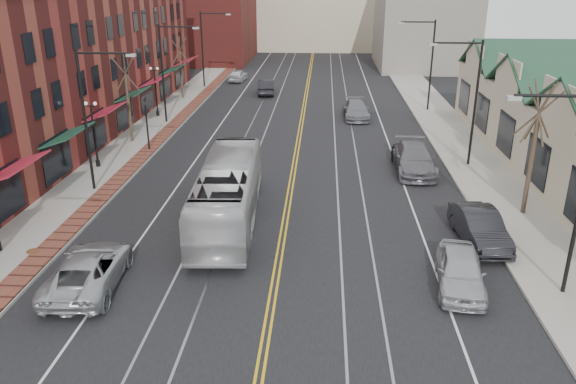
# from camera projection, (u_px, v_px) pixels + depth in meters

# --- Properties ---
(sidewalk_left) EXTENTS (4.00, 120.00, 0.15)m
(sidewalk_left) POSITION_uv_depth(u_px,v_px,m) (111.00, 167.00, 36.72)
(sidewalk_left) COLOR gray
(sidewalk_left) RESTS_ON ground
(sidewalk_right) EXTENTS (4.00, 120.00, 0.15)m
(sidewalk_right) POSITION_uv_depth(u_px,v_px,m) (483.00, 175.00, 35.30)
(sidewalk_right) COLOR gray
(sidewalk_right) RESTS_ON ground
(building_left) EXTENTS (10.00, 50.00, 11.00)m
(building_left) POSITION_uv_depth(u_px,v_px,m) (44.00, 66.00, 41.67)
(building_left) COLOR maroon
(building_left) RESTS_ON ground
(backdrop_left) EXTENTS (14.00, 18.00, 14.00)m
(backdrop_left) POSITION_uv_depth(u_px,v_px,m) (202.00, 10.00, 80.92)
(backdrop_left) COLOR maroon
(backdrop_left) RESTS_ON ground
(backdrop_mid) EXTENTS (22.00, 14.00, 9.00)m
(backdrop_mid) POSITION_uv_depth(u_px,v_px,m) (314.00, 20.00, 94.83)
(backdrop_mid) COLOR #BDB191
(backdrop_mid) RESTS_ON ground
(backdrop_right) EXTENTS (12.00, 16.00, 11.00)m
(backdrop_right) POSITION_uv_depth(u_px,v_px,m) (424.00, 25.00, 74.98)
(backdrop_right) COLOR slate
(backdrop_right) RESTS_ON ground
(streetlight_l_1) EXTENTS (3.33, 0.25, 8.00)m
(streetlight_l_1) POSITION_uv_depth(u_px,v_px,m) (91.00, 107.00, 31.15)
(streetlight_l_1) COLOR black
(streetlight_l_1) RESTS_ON sidewalk_left
(streetlight_l_2) EXTENTS (3.33, 0.25, 8.00)m
(streetlight_l_2) POSITION_uv_depth(u_px,v_px,m) (167.00, 64.00, 46.02)
(streetlight_l_2) COLOR black
(streetlight_l_2) RESTS_ON sidewalk_left
(streetlight_l_3) EXTENTS (3.33, 0.25, 8.00)m
(streetlight_l_3) POSITION_uv_depth(u_px,v_px,m) (206.00, 42.00, 60.89)
(streetlight_l_3) COLOR black
(streetlight_l_3) RESTS_ON sidewalk_left
(streetlight_r_0) EXTENTS (3.33, 0.25, 8.00)m
(streetlight_r_0) POSITION_uv_depth(u_px,v_px,m) (573.00, 175.00, 20.54)
(streetlight_r_0) COLOR black
(streetlight_r_0) RESTS_ON sidewalk_right
(streetlight_r_1) EXTENTS (3.33, 0.25, 8.00)m
(streetlight_r_1) POSITION_uv_depth(u_px,v_px,m) (470.00, 91.00, 35.42)
(streetlight_r_1) COLOR black
(streetlight_r_1) RESTS_ON sidewalk_right
(streetlight_r_2) EXTENTS (3.33, 0.25, 8.00)m
(streetlight_r_2) POSITION_uv_depth(u_px,v_px,m) (427.00, 56.00, 50.29)
(streetlight_r_2) COLOR black
(streetlight_r_2) RESTS_ON sidewalk_right
(lamppost_l_2) EXTENTS (0.84, 0.28, 4.27)m
(lamppost_l_2) POSITION_uv_depth(u_px,v_px,m) (95.00, 136.00, 35.99)
(lamppost_l_2) COLOR black
(lamppost_l_2) RESTS_ON sidewalk_left
(lamppost_l_3) EXTENTS (0.84, 0.28, 4.27)m
(lamppost_l_3) POSITION_uv_depth(u_px,v_px,m) (156.00, 93.00, 49.01)
(lamppost_l_3) COLOR black
(lamppost_l_3) RESTS_ON sidewalk_left
(tree_left_near) EXTENTS (1.78, 1.37, 6.48)m
(tree_left_near) POSITION_uv_depth(u_px,v_px,m) (128.00, 97.00, 41.08)
(tree_left_near) COLOR #382B21
(tree_left_near) RESTS_ON sidewalk_left
(tree_left_far) EXTENTS (1.66, 1.28, 6.02)m
(tree_left_far) POSITION_uv_depth(u_px,v_px,m) (181.00, 66.00, 56.04)
(tree_left_far) COLOR #382B21
(tree_left_far) RESTS_ON sidewalk_left
(tree_right_mid) EXTENTS (1.90, 1.46, 6.93)m
(tree_right_mid) POSITION_uv_depth(u_px,v_px,m) (533.00, 147.00, 28.36)
(tree_right_mid) COLOR #382B21
(tree_right_mid) RESTS_ON sidewalk_right
(manhole_far) EXTENTS (0.60, 0.60, 0.02)m
(manhole_far) POSITION_uv_depth(u_px,v_px,m) (33.00, 251.00, 25.49)
(manhole_far) COLOR #592D19
(manhole_far) RESTS_ON sidewalk_left
(traffic_signal) EXTENTS (0.18, 0.15, 3.80)m
(traffic_signal) POSITION_uv_depth(u_px,v_px,m) (147.00, 119.00, 39.53)
(traffic_signal) COLOR black
(traffic_signal) RESTS_ON sidewalk_left
(transit_bus) EXTENTS (3.30, 11.61, 3.20)m
(transit_bus) POSITION_uv_depth(u_px,v_px,m) (228.00, 193.00, 28.31)
(transit_bus) COLOR silver
(transit_bus) RESTS_ON ground
(parked_suv) EXTENTS (2.96, 5.72, 1.54)m
(parked_suv) POSITION_uv_depth(u_px,v_px,m) (88.00, 270.00, 22.65)
(parked_suv) COLOR #AEB2B5
(parked_suv) RESTS_ON ground
(parked_car_a) EXTENTS (2.39, 4.72, 1.54)m
(parked_car_a) POSITION_uv_depth(u_px,v_px,m) (460.00, 271.00, 22.58)
(parked_car_a) COLOR #B1B3B9
(parked_car_a) RESTS_ON ground
(parked_car_b) EXTENTS (2.09, 4.98, 1.60)m
(parked_car_b) POSITION_uv_depth(u_px,v_px,m) (479.00, 227.00, 26.37)
(parked_car_b) COLOR black
(parked_car_b) RESTS_ON ground
(parked_car_c) EXTENTS (2.50, 5.95, 1.72)m
(parked_car_c) POSITION_uv_depth(u_px,v_px,m) (414.00, 159.00, 35.89)
(parked_car_c) COLOR slate
(parked_car_c) RESTS_ON ground
(parked_car_d) EXTENTS (2.16, 4.37, 1.43)m
(parked_car_d) POSITION_uv_depth(u_px,v_px,m) (409.00, 157.00, 36.71)
(parked_car_d) COLOR black
(parked_car_d) RESTS_ON ground
(distant_car_left) EXTENTS (2.01, 4.79, 1.54)m
(distant_car_left) POSITION_uv_depth(u_px,v_px,m) (266.00, 87.00, 59.09)
(distant_car_left) COLOR black
(distant_car_left) RESTS_ON ground
(distant_car_right) EXTENTS (2.23, 5.23, 1.50)m
(distant_car_right) POSITION_uv_depth(u_px,v_px,m) (356.00, 110.00, 49.25)
(distant_car_right) COLOR slate
(distant_car_right) RESTS_ON ground
(distant_car_far) EXTENTS (2.10, 4.26, 1.40)m
(distant_car_far) POSITION_uv_depth(u_px,v_px,m) (238.00, 75.00, 66.21)
(distant_car_far) COLOR silver
(distant_car_far) RESTS_ON ground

